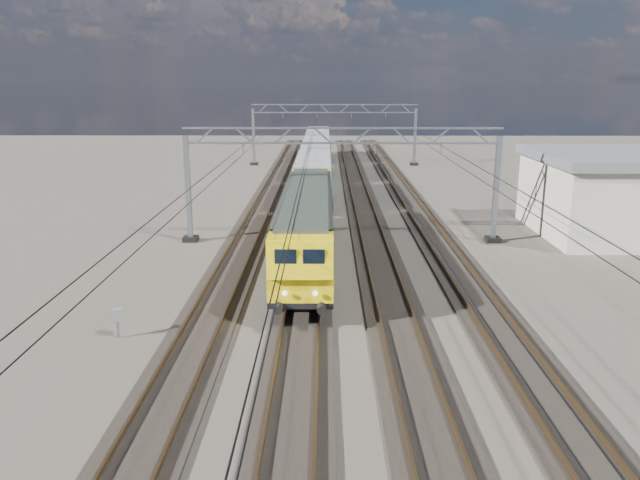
{
  "coord_description": "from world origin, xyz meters",
  "views": [
    {
      "loc": [
        -1.0,
        -33.97,
        9.89
      ],
      "look_at": [
        -1.26,
        -4.95,
        2.4
      ],
      "focal_mm": 35.0,
      "sensor_mm": 36.0,
      "label": 1
    }
  ],
  "objects_px": {
    "locomotive": "(307,222)",
    "trackside_cabinet": "(117,316)",
    "catenary_gantry_mid": "(342,180)",
    "hopper_wagon_lead": "(313,175)",
    "catenary_gantry_far": "(334,132)",
    "hopper_wagon_third": "(318,142)",
    "hopper_wagon_mid": "(316,155)"
  },
  "relations": [
    {
      "from": "catenary_gantry_far",
      "to": "hopper_wagon_mid",
      "type": "xyz_separation_m",
      "value": [
        -2.0,
        -8.72,
        -1.67
      ]
    },
    {
      "from": "catenary_gantry_mid",
      "to": "hopper_wagon_lead",
      "type": "distance_m",
      "value": 13.34
    },
    {
      "from": "hopper_wagon_lead",
      "to": "trackside_cabinet",
      "type": "relative_size",
      "value": 10.73
    },
    {
      "from": "catenary_gantry_mid",
      "to": "trackside_cabinet",
      "type": "bearing_deg",
      "value": -121.1
    },
    {
      "from": "catenary_gantry_far",
      "to": "trackside_cabinet",
      "type": "relative_size",
      "value": 16.43
    },
    {
      "from": "hopper_wagon_lead",
      "to": "trackside_cabinet",
      "type": "xyz_separation_m",
      "value": [
        -7.16,
        -28.27,
        -1.31
      ]
    },
    {
      "from": "locomotive",
      "to": "hopper_wagon_mid",
      "type": "height_order",
      "value": "locomotive"
    },
    {
      "from": "catenary_gantry_far",
      "to": "hopper_wagon_third",
      "type": "distance_m",
      "value": 6.07
    },
    {
      "from": "hopper_wagon_third",
      "to": "catenary_gantry_far",
      "type": "bearing_deg",
      "value": -69.95
    },
    {
      "from": "hopper_wagon_mid",
      "to": "hopper_wagon_third",
      "type": "xyz_separation_m",
      "value": [
        0.0,
        14.2,
        0.0
      ]
    },
    {
      "from": "catenary_gantry_mid",
      "to": "hopper_wagon_third",
      "type": "distance_m",
      "value": 41.56
    },
    {
      "from": "locomotive",
      "to": "trackside_cabinet",
      "type": "height_order",
      "value": "locomotive"
    },
    {
      "from": "locomotive",
      "to": "trackside_cabinet",
      "type": "relative_size",
      "value": 17.42
    },
    {
      "from": "hopper_wagon_mid",
      "to": "trackside_cabinet",
      "type": "distance_m",
      "value": 43.09
    },
    {
      "from": "trackside_cabinet",
      "to": "hopper_wagon_mid",
      "type": "bearing_deg",
      "value": 65.4
    },
    {
      "from": "hopper_wagon_third",
      "to": "catenary_gantry_mid",
      "type": "bearing_deg",
      "value": -87.24
    },
    {
      "from": "catenary_gantry_mid",
      "to": "hopper_wagon_lead",
      "type": "xyz_separation_m",
      "value": [
        -2.0,
        13.08,
        -1.67
      ]
    },
    {
      "from": "hopper_wagon_third",
      "to": "hopper_wagon_mid",
      "type": "bearing_deg",
      "value": -90.0
    },
    {
      "from": "hopper_wagon_lead",
      "to": "hopper_wagon_mid",
      "type": "xyz_separation_m",
      "value": [
        0.0,
        14.2,
        0.0
      ]
    },
    {
      "from": "catenary_gantry_mid",
      "to": "hopper_wagon_mid",
      "type": "height_order",
      "value": "catenary_gantry_mid"
    },
    {
      "from": "hopper_wagon_lead",
      "to": "catenary_gantry_mid",
      "type": "bearing_deg",
      "value": -81.31
    },
    {
      "from": "catenary_gantry_mid",
      "to": "trackside_cabinet",
      "type": "relative_size",
      "value": 16.43
    },
    {
      "from": "hopper_wagon_mid",
      "to": "hopper_wagon_third",
      "type": "bearing_deg",
      "value": 90.0
    },
    {
      "from": "catenary_gantry_far",
      "to": "hopper_wagon_lead",
      "type": "relative_size",
      "value": 1.53
    },
    {
      "from": "catenary_gantry_mid",
      "to": "locomotive",
      "type": "height_order",
      "value": "catenary_gantry_mid"
    },
    {
      "from": "locomotive",
      "to": "hopper_wagon_lead",
      "type": "bearing_deg",
      "value": 90.0
    },
    {
      "from": "locomotive",
      "to": "hopper_wagon_lead",
      "type": "xyz_separation_m",
      "value": [
        -0.0,
        17.7,
        -0.09
      ]
    },
    {
      "from": "hopper_wagon_lead",
      "to": "hopper_wagon_third",
      "type": "bearing_deg",
      "value": 90.0
    },
    {
      "from": "catenary_gantry_far",
      "to": "hopper_wagon_third",
      "type": "relative_size",
      "value": 1.53
    },
    {
      "from": "locomotive",
      "to": "hopper_wagon_third",
      "type": "height_order",
      "value": "locomotive"
    },
    {
      "from": "hopper_wagon_lead",
      "to": "catenary_gantry_far",
      "type": "bearing_deg",
      "value": 85.01
    },
    {
      "from": "catenary_gantry_mid",
      "to": "hopper_wagon_lead",
      "type": "relative_size",
      "value": 1.53
    }
  ]
}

